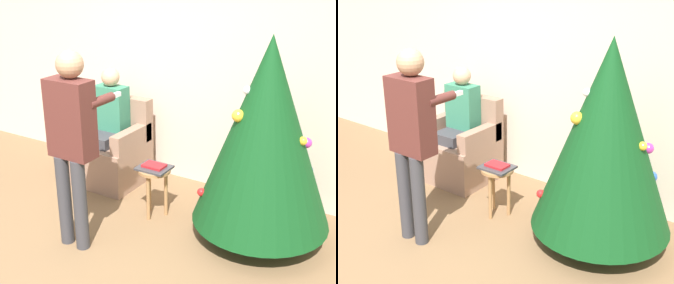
# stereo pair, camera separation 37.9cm
# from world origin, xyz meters

# --- Properties ---
(ground_plane) EXTENTS (14.00, 14.00, 0.00)m
(ground_plane) POSITION_xyz_m (0.00, 0.00, 0.00)
(ground_plane) COLOR brown
(wall_back) EXTENTS (8.00, 0.06, 2.70)m
(wall_back) POSITION_xyz_m (0.00, 2.23, 1.35)
(wall_back) COLOR beige
(wall_back) RESTS_ON ground_plane
(christmas_tree) EXTENTS (1.22, 1.22, 1.84)m
(christmas_tree) POSITION_xyz_m (1.21, 1.46, 1.01)
(christmas_tree) COLOR brown
(christmas_tree) RESTS_ON ground_plane
(armchair) EXTENTS (0.78, 0.69, 0.95)m
(armchair) POSITION_xyz_m (-0.69, 1.74, 0.34)
(armchair) COLOR #93705B
(armchair) RESTS_ON ground_plane
(person_seated) EXTENTS (0.36, 0.46, 1.30)m
(person_seated) POSITION_xyz_m (-0.69, 1.71, 0.72)
(person_seated) COLOR #38383D
(person_seated) RESTS_ON ground_plane
(person_standing) EXTENTS (0.42, 0.57, 1.72)m
(person_standing) POSITION_xyz_m (-0.14, 0.55, 1.03)
(person_standing) COLOR #38383D
(person_standing) RESTS_ON ground_plane
(side_stool) EXTENTS (0.32, 0.32, 0.50)m
(side_stool) POSITION_xyz_m (0.18, 1.30, 0.39)
(side_stool) COLOR #A37547
(side_stool) RESTS_ON ground_plane
(laptop) EXTENTS (0.31, 0.26, 0.02)m
(laptop) POSITION_xyz_m (0.18, 1.30, 0.51)
(laptop) COLOR #38383D
(laptop) RESTS_ON side_stool
(book) EXTENTS (0.21, 0.14, 0.02)m
(book) POSITION_xyz_m (0.18, 1.30, 0.54)
(book) COLOR #B21E23
(book) RESTS_ON laptop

